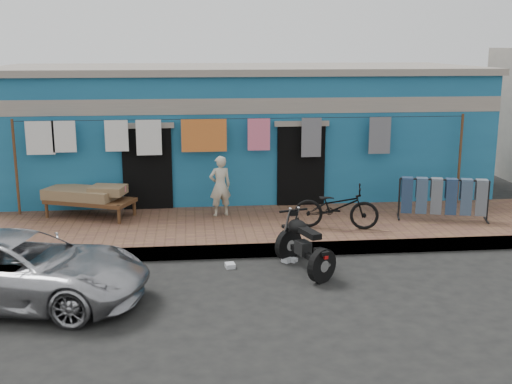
# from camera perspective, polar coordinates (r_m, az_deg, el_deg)

# --- Properties ---
(ground) EXTENTS (80.00, 80.00, 0.00)m
(ground) POSITION_cam_1_polar(r_m,az_deg,el_deg) (10.68, 1.12, -8.44)
(ground) COLOR black
(ground) RESTS_ON ground
(sidewalk) EXTENTS (28.00, 3.00, 0.25)m
(sidewalk) POSITION_cam_1_polar(r_m,az_deg,el_deg) (13.46, -0.44, -3.30)
(sidewalk) COLOR brown
(sidewalk) RESTS_ON ground
(curb) EXTENTS (28.00, 0.10, 0.25)m
(curb) POSITION_cam_1_polar(r_m,az_deg,el_deg) (12.08, 0.22, -5.22)
(curb) COLOR gray
(curb) RESTS_ON ground
(building) EXTENTS (12.20, 5.20, 3.36)m
(building) POSITION_cam_1_polar(r_m,az_deg,el_deg) (17.04, -1.75, 5.51)
(building) COLOR #1C5B83
(building) RESTS_ON ground
(clothesline) EXTENTS (10.06, 0.06, 2.10)m
(clothesline) POSITION_cam_1_polar(r_m,az_deg,el_deg) (14.27, -4.55, 4.56)
(clothesline) COLOR brown
(clothesline) RESTS_ON sidewalk
(car) EXTENTS (4.30, 2.64, 1.13)m
(car) POSITION_cam_1_polar(r_m,az_deg,el_deg) (10.51, -20.23, -6.36)
(car) COLOR #B9B8BE
(car) RESTS_ON ground
(seated_person) EXTENTS (0.54, 0.42, 1.32)m
(seated_person) POSITION_cam_1_polar(r_m,az_deg,el_deg) (13.89, -3.21, 0.54)
(seated_person) COLOR beige
(seated_person) RESTS_ON sidewalk
(bicycle) EXTENTS (1.78, 0.98, 1.09)m
(bicycle) POSITION_cam_1_polar(r_m,az_deg,el_deg) (13.04, 7.17, -0.89)
(bicycle) COLOR black
(bicycle) RESTS_ON sidewalk
(motorcycle) EXTENTS (1.47, 1.89, 1.01)m
(motorcycle) POSITION_cam_1_polar(r_m,az_deg,el_deg) (11.28, 4.33, -4.55)
(motorcycle) COLOR black
(motorcycle) RESTS_ON ground
(charpoy) EXTENTS (2.60, 2.29, 0.66)m
(charpoy) POSITION_cam_1_polar(r_m,az_deg,el_deg) (14.33, -14.51, -0.83)
(charpoy) COLOR brown
(charpoy) RESTS_ON sidewalk
(jeans_rack) EXTENTS (2.12, 1.34, 0.92)m
(jeans_rack) POSITION_cam_1_polar(r_m,az_deg,el_deg) (14.16, 16.31, -0.55)
(jeans_rack) COLOR black
(jeans_rack) RESTS_ON sidewalk
(litter_a) EXTENTS (0.23, 0.23, 0.08)m
(litter_a) POSITION_cam_1_polar(r_m,az_deg,el_deg) (11.84, 2.79, -6.05)
(litter_a) COLOR silver
(litter_a) RESTS_ON ground
(litter_b) EXTENTS (0.17, 0.18, 0.07)m
(litter_b) POSITION_cam_1_polar(r_m,az_deg,el_deg) (11.86, 3.36, -6.05)
(litter_b) COLOR silver
(litter_b) RESTS_ON ground
(litter_c) EXTENTS (0.19, 0.22, 0.08)m
(litter_c) POSITION_cam_1_polar(r_m,az_deg,el_deg) (11.55, -2.32, -6.54)
(litter_c) COLOR silver
(litter_c) RESTS_ON ground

